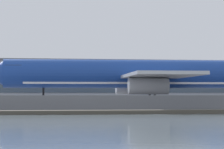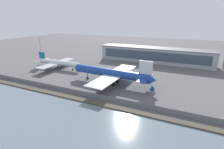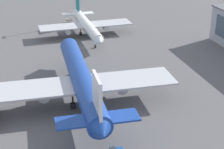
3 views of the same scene
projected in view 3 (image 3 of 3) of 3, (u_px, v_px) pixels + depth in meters
The scene contains 4 objects.
ground_plane at pixel (61, 93), 94.26m from camera, with size 500.00×500.00×0.00m, color #565659.
cargo_jet_blue at pixel (82, 80), 87.70m from camera, with size 51.40×43.89×15.37m.
passenger_jet_white_teal at pixel (86, 25), 134.32m from camera, with size 39.14×33.56×10.91m.
ops_van at pixel (67, 23), 147.07m from camera, with size 5.56×4.41×2.48m.
Camera 3 is at (84.35, -10.66, 42.97)m, focal length 60.00 mm.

